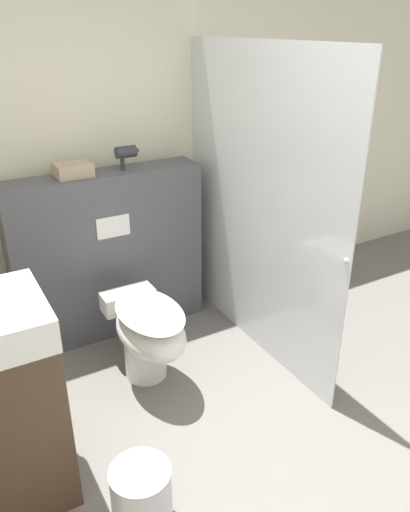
# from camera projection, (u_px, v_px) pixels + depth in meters

# --- Properties ---
(wall_back) EXTENTS (8.00, 0.06, 2.50)m
(wall_back) POSITION_uv_depth(u_px,v_px,m) (106.00, 147.00, 3.36)
(wall_back) COLOR beige
(wall_back) RESTS_ON ground_plane
(partition_panel) EXTENTS (1.30, 0.27, 1.15)m
(partition_panel) POSITION_uv_depth(u_px,v_px,m) (109.00, 255.00, 3.40)
(partition_panel) COLOR #4C4C51
(partition_panel) RESTS_ON ground_plane
(shower_glass) EXTENTS (0.04, 1.64, 1.93)m
(shower_glass) POSITION_uv_depth(u_px,v_px,m) (257.00, 208.00, 3.10)
(shower_glass) COLOR silver
(shower_glass) RESTS_ON ground_plane
(toilet) EXTENTS (0.36, 0.71, 0.53)m
(toilet) POSITION_uv_depth(u_px,v_px,m) (147.00, 333.00, 2.96)
(toilet) COLOR white
(toilet) RESTS_ON ground_plane
(sink_vanity) EXTENTS (0.50, 0.50, 1.14)m
(sink_vanity) POSITION_uv_depth(u_px,v_px,m) (0.00, 405.00, 2.17)
(sink_vanity) COLOR #473323
(sink_vanity) RESTS_ON ground_plane
(hair_drier) EXTENTS (0.16, 0.08, 0.15)m
(hair_drier) POSITION_uv_depth(u_px,v_px,m) (127.00, 153.00, 3.18)
(hair_drier) COLOR #2D2D33
(hair_drier) RESTS_ON partition_panel
(folded_towel) EXTENTS (0.22, 0.17, 0.08)m
(folded_towel) POSITION_uv_depth(u_px,v_px,m) (73.00, 170.00, 3.06)
(folded_towel) COLOR tan
(folded_towel) RESTS_ON partition_panel
(waste_bin) EXTENTS (0.27, 0.27, 0.31)m
(waste_bin) POSITION_uv_depth(u_px,v_px,m) (142.00, 497.00, 2.15)
(waste_bin) COLOR silver
(waste_bin) RESTS_ON ground_plane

